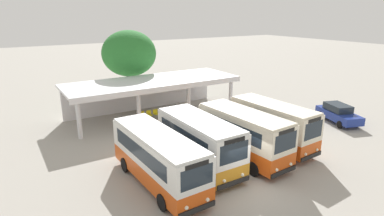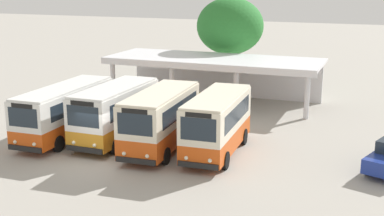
{
  "view_description": "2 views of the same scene",
  "coord_description": "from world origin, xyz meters",
  "px_view_note": "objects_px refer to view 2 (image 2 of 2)",
  "views": [
    {
      "loc": [
        -10.86,
        -11.71,
        9.45
      ],
      "look_at": [
        1.07,
        7.52,
        2.59
      ],
      "focal_mm": 29.74,
      "sensor_mm": 36.0,
      "label": 1
    },
    {
      "loc": [
        13.6,
        -21.48,
        9.2
      ],
      "look_at": [
        2.21,
        7.85,
        1.23
      ],
      "focal_mm": 48.05,
      "sensor_mm": 36.0,
      "label": 2
    }
  ],
  "objects_px": {
    "waiting_chair_second_from_end": "(197,97)",
    "waiting_chair_middle_seat": "(205,98)",
    "city_bus_second_in_row": "(116,111)",
    "waiting_chair_fourth_seat": "(213,98)",
    "waiting_chair_fifth_seat": "(221,99)",
    "city_bus_middle_cream": "(161,118)",
    "city_bus_fourth_amber": "(217,122)",
    "city_bus_nearest_orange": "(65,109)",
    "waiting_chair_end_by_column": "(189,96)"
  },
  "relations": [
    {
      "from": "waiting_chair_middle_seat",
      "to": "waiting_chair_fourth_seat",
      "type": "xyz_separation_m",
      "value": [
        0.64,
        0.03,
        0.0
      ]
    },
    {
      "from": "waiting_chair_fourth_seat",
      "to": "waiting_chair_fifth_seat",
      "type": "xyz_separation_m",
      "value": [
        0.64,
        -0.02,
        0.0
      ]
    },
    {
      "from": "city_bus_middle_cream",
      "to": "waiting_chair_end_by_column",
      "type": "bearing_deg",
      "value": 103.38
    },
    {
      "from": "city_bus_nearest_orange",
      "to": "city_bus_fourth_amber",
      "type": "height_order",
      "value": "city_bus_fourth_amber"
    },
    {
      "from": "city_bus_nearest_orange",
      "to": "city_bus_fourth_amber",
      "type": "relative_size",
      "value": 1.15
    },
    {
      "from": "city_bus_second_in_row",
      "to": "waiting_chair_second_from_end",
      "type": "xyz_separation_m",
      "value": [
        1.18,
        10.18,
        -1.26
      ]
    },
    {
      "from": "city_bus_second_in_row",
      "to": "waiting_chair_middle_seat",
      "type": "height_order",
      "value": "city_bus_second_in_row"
    },
    {
      "from": "waiting_chair_middle_seat",
      "to": "waiting_chair_fourth_seat",
      "type": "height_order",
      "value": "same"
    },
    {
      "from": "city_bus_nearest_orange",
      "to": "city_bus_second_in_row",
      "type": "relative_size",
      "value": 1.15
    },
    {
      "from": "waiting_chair_end_by_column",
      "to": "city_bus_middle_cream",
      "type": "bearing_deg",
      "value": -76.62
    },
    {
      "from": "city_bus_second_in_row",
      "to": "waiting_chair_end_by_column",
      "type": "bearing_deg",
      "value": 86.98
    },
    {
      "from": "city_bus_middle_cream",
      "to": "waiting_chair_second_from_end",
      "type": "relative_size",
      "value": 8.2
    },
    {
      "from": "city_bus_middle_cream",
      "to": "waiting_chair_middle_seat",
      "type": "height_order",
      "value": "city_bus_middle_cream"
    },
    {
      "from": "city_bus_nearest_orange",
      "to": "city_bus_second_in_row",
      "type": "height_order",
      "value": "city_bus_second_in_row"
    },
    {
      "from": "city_bus_second_in_row",
      "to": "waiting_chair_fourth_seat",
      "type": "height_order",
      "value": "city_bus_second_in_row"
    },
    {
      "from": "city_bus_nearest_orange",
      "to": "waiting_chair_fourth_seat",
      "type": "relative_size",
      "value": 9.25
    },
    {
      "from": "waiting_chair_end_by_column",
      "to": "waiting_chair_fifth_seat",
      "type": "xyz_separation_m",
      "value": [
        2.57,
        -0.08,
        0.0
      ]
    },
    {
      "from": "waiting_chair_end_by_column",
      "to": "waiting_chair_middle_seat",
      "type": "relative_size",
      "value": 1.0
    },
    {
      "from": "city_bus_second_in_row",
      "to": "city_bus_fourth_amber",
      "type": "relative_size",
      "value": 1.0
    },
    {
      "from": "city_bus_fourth_amber",
      "to": "city_bus_nearest_orange",
      "type": "bearing_deg",
      "value": -177.43
    },
    {
      "from": "city_bus_nearest_orange",
      "to": "waiting_chair_end_by_column",
      "type": "distance_m",
      "value": 11.39
    },
    {
      "from": "city_bus_fourth_amber",
      "to": "waiting_chair_fifth_seat",
      "type": "relative_size",
      "value": 8.01
    },
    {
      "from": "city_bus_second_in_row",
      "to": "waiting_chair_end_by_column",
      "type": "distance_m",
      "value": 10.32
    },
    {
      "from": "waiting_chair_fifth_seat",
      "to": "waiting_chair_fourth_seat",
      "type": "bearing_deg",
      "value": 177.82
    },
    {
      "from": "city_bus_second_in_row",
      "to": "waiting_chair_fourth_seat",
      "type": "relative_size",
      "value": 8.01
    },
    {
      "from": "city_bus_fourth_amber",
      "to": "waiting_chair_fifth_seat",
      "type": "distance_m",
      "value": 10.76
    },
    {
      "from": "waiting_chair_second_from_end",
      "to": "waiting_chair_middle_seat",
      "type": "height_order",
      "value": "same"
    },
    {
      "from": "waiting_chair_fifth_seat",
      "to": "city_bus_middle_cream",
      "type": "bearing_deg",
      "value": -90.09
    },
    {
      "from": "waiting_chair_fourth_seat",
      "to": "city_bus_second_in_row",
      "type": "bearing_deg",
      "value": -103.64
    },
    {
      "from": "city_bus_second_in_row",
      "to": "waiting_chair_second_from_end",
      "type": "distance_m",
      "value": 10.33
    },
    {
      "from": "waiting_chair_end_by_column",
      "to": "waiting_chair_fourth_seat",
      "type": "bearing_deg",
      "value": -1.68
    },
    {
      "from": "city_bus_nearest_orange",
      "to": "city_bus_middle_cream",
      "type": "height_order",
      "value": "city_bus_middle_cream"
    },
    {
      "from": "city_bus_fourth_amber",
      "to": "waiting_chair_fourth_seat",
      "type": "distance_m",
      "value": 10.98
    },
    {
      "from": "city_bus_fourth_amber",
      "to": "waiting_chair_end_by_column",
      "type": "relative_size",
      "value": 8.01
    },
    {
      "from": "waiting_chair_second_from_end",
      "to": "waiting_chair_fourth_seat",
      "type": "relative_size",
      "value": 1.0
    },
    {
      "from": "city_bus_fourth_amber",
      "to": "waiting_chair_middle_seat",
      "type": "xyz_separation_m",
      "value": [
        -4.37,
        10.22,
        -1.26
      ]
    },
    {
      "from": "city_bus_second_in_row",
      "to": "waiting_chair_fourth_seat",
      "type": "xyz_separation_m",
      "value": [
        2.47,
        10.17,
        -1.26
      ]
    },
    {
      "from": "city_bus_nearest_orange",
      "to": "waiting_chair_fifth_seat",
      "type": "xyz_separation_m",
      "value": [
        6.21,
        10.64,
        -1.18
      ]
    },
    {
      "from": "city_bus_nearest_orange",
      "to": "waiting_chair_second_from_end",
      "type": "distance_m",
      "value": 11.57
    },
    {
      "from": "waiting_chair_end_by_column",
      "to": "waiting_chair_second_from_end",
      "type": "distance_m",
      "value": 0.64
    },
    {
      "from": "city_bus_nearest_orange",
      "to": "waiting_chair_end_by_column",
      "type": "height_order",
      "value": "city_bus_nearest_orange"
    },
    {
      "from": "city_bus_nearest_orange",
      "to": "waiting_chair_fifth_seat",
      "type": "bearing_deg",
      "value": 59.75
    },
    {
      "from": "city_bus_second_in_row",
      "to": "waiting_chair_fifth_seat",
      "type": "distance_m",
      "value": 10.69
    },
    {
      "from": "city_bus_nearest_orange",
      "to": "waiting_chair_end_by_column",
      "type": "relative_size",
      "value": 9.25
    },
    {
      "from": "city_bus_nearest_orange",
      "to": "waiting_chair_middle_seat",
      "type": "bearing_deg",
      "value": 65.18
    },
    {
      "from": "city_bus_nearest_orange",
      "to": "waiting_chair_middle_seat",
      "type": "relative_size",
      "value": 9.25
    },
    {
      "from": "waiting_chair_second_from_end",
      "to": "city_bus_fourth_amber",
      "type": "bearing_deg",
      "value": -63.98
    },
    {
      "from": "city_bus_second_in_row",
      "to": "waiting_chair_end_by_column",
      "type": "relative_size",
      "value": 8.01
    },
    {
      "from": "city_bus_nearest_orange",
      "to": "city_bus_second_in_row",
      "type": "bearing_deg",
      "value": 9.09
    },
    {
      "from": "waiting_chair_fourth_seat",
      "to": "waiting_chair_fifth_seat",
      "type": "distance_m",
      "value": 0.64
    }
  ]
}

